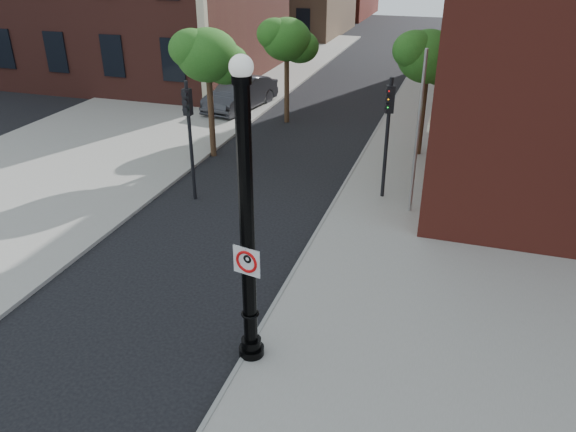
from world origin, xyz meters
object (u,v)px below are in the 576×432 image
(lamppost, at_px, (247,237))
(parked_car, at_px, (241,94))
(no_parking_sign, at_px, (247,261))
(traffic_signal_right, at_px, (388,120))
(traffic_signal_left, at_px, (189,122))

(lamppost, distance_m, parked_car, 19.76)
(lamppost, bearing_deg, no_parking_sign, -78.58)
(parked_car, xyz_separation_m, traffic_signal_right, (8.94, -9.05, 2.01))
(lamppost, relative_size, parked_car, 1.27)
(parked_car, xyz_separation_m, traffic_signal_left, (2.74, -11.01, 1.93))
(no_parking_sign, xyz_separation_m, traffic_signal_left, (-4.89, 7.26, 0.23))
(parked_car, height_order, traffic_signal_left, traffic_signal_left)
(no_parking_sign, relative_size, traffic_signal_right, 0.14)
(parked_car, relative_size, traffic_signal_left, 1.24)
(no_parking_sign, bearing_deg, lamppost, 112.27)
(traffic_signal_right, bearing_deg, lamppost, -115.76)
(parked_car, bearing_deg, lamppost, -57.79)
(lamppost, relative_size, traffic_signal_right, 1.52)
(lamppost, height_order, no_parking_sign, lamppost)
(parked_car, distance_m, traffic_signal_left, 11.51)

